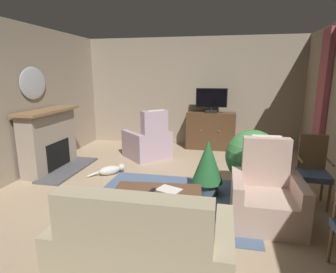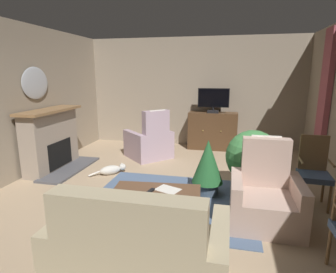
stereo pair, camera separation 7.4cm
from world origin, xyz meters
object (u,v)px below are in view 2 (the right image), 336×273
object	(u,v)px
tv_cabinet	(212,132)
folded_newspaper	(168,189)
armchair_by_fireplace	(265,198)
side_chair_mid_row	(314,170)
wall_mirror_oval	(35,83)
potted_plant_small_fern_corner	(208,165)
fireplace	(52,141)
coffee_table	(157,193)
armchair_in_far_corner	(150,143)
tv_remote	(150,191)
potted_plant_on_hearth_side	(253,158)
cat	(112,170)
television	(213,100)
sofa_floral	(140,257)

from	to	relation	value
tv_cabinet	folded_newspaper	xyz separation A→B (m)	(-0.33, -3.66, -0.04)
armchair_by_fireplace	side_chair_mid_row	world-z (taller)	armchair_by_fireplace
wall_mirror_oval	potted_plant_small_fern_corner	bearing A→B (deg)	-9.65
armchair_by_fireplace	side_chair_mid_row	distance (m)	1.02
fireplace	coffee_table	size ratio (longest dim) A/B	1.31
fireplace	armchair_by_fireplace	size ratio (longest dim) A/B	1.44
armchair_by_fireplace	armchair_in_far_corner	bearing A→B (deg)	132.82
side_chair_mid_row	tv_remote	bearing A→B (deg)	-155.72
tv_remote	potted_plant_small_fern_corner	world-z (taller)	potted_plant_small_fern_corner
potted_plant_on_hearth_side	side_chair_mid_row	bearing A→B (deg)	-14.88
folded_newspaper	side_chair_mid_row	size ratio (longest dim) A/B	0.30
wall_mirror_oval	cat	bearing A→B (deg)	-1.66
potted_plant_small_fern_corner	tv_cabinet	bearing A→B (deg)	92.23
side_chair_mid_row	potted_plant_on_hearth_side	distance (m)	0.86
coffee_table	potted_plant_small_fern_corner	bearing A→B (deg)	56.19
fireplace	television	world-z (taller)	television
television	armchair_in_far_corner	distance (m)	1.91
coffee_table	cat	size ratio (longest dim) A/B	1.97
television	potted_plant_small_fern_corner	world-z (taller)	television
cat	armchair_in_far_corner	bearing A→B (deg)	71.38
wall_mirror_oval	armchair_in_far_corner	bearing A→B (deg)	31.11
tv_remote	armchair_by_fireplace	bearing A→B (deg)	114.02
wall_mirror_oval	cat	distance (m)	2.21
television	armchair_in_far_corner	world-z (taller)	television
wall_mirror_oval	tv_remote	distance (m)	3.38
tv_cabinet	folded_newspaper	distance (m)	3.67
television	side_chair_mid_row	world-z (taller)	television
wall_mirror_oval	potted_plant_on_hearth_side	world-z (taller)	wall_mirror_oval
armchair_by_fireplace	potted_plant_on_hearth_side	world-z (taller)	armchair_by_fireplace
coffee_table	television	bearing A→B (deg)	82.46
cat	side_chair_mid_row	bearing A→B (deg)	-8.88
coffee_table	potted_plant_on_hearth_side	size ratio (longest dim) A/B	1.15
potted_plant_small_fern_corner	fireplace	bearing A→B (deg)	169.60
folded_newspaper	tv_remote	bearing A→B (deg)	-127.96
sofa_floral	potted_plant_on_hearth_side	bearing A→B (deg)	65.75
folded_newspaper	side_chair_mid_row	bearing A→B (deg)	45.79
coffee_table	cat	xyz separation A→B (m)	(-1.26, 1.41, -0.27)
coffee_table	tv_remote	distance (m)	0.12
fireplace	armchair_by_fireplace	distance (m)	4.11
tv_cabinet	fireplace	bearing A→B (deg)	-143.39
armchair_in_far_corner	armchair_by_fireplace	world-z (taller)	armchair_in_far_corner
folded_newspaper	potted_plant_small_fern_corner	bearing A→B (deg)	84.73
tv_cabinet	cat	bearing A→B (deg)	-127.39
sofa_floral	potted_plant_small_fern_corner	bearing A→B (deg)	79.66
folded_newspaper	potted_plant_small_fern_corner	xyz separation A→B (m)	(0.44, 0.86, 0.09)
television	armchair_in_far_corner	bearing A→B (deg)	-142.56
armchair_by_fireplace	cat	bearing A→B (deg)	155.35
television	potted_plant_on_hearth_side	world-z (taller)	television
fireplace	cat	xyz separation A→B (m)	(1.26, -0.04, -0.48)
potted_plant_on_hearth_side	wall_mirror_oval	bearing A→B (deg)	175.08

